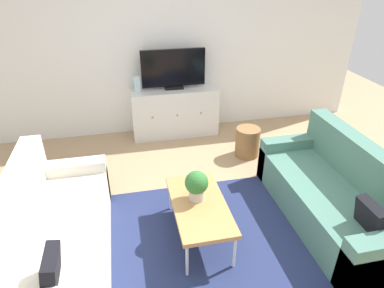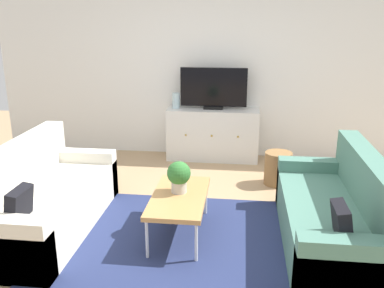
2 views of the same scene
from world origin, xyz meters
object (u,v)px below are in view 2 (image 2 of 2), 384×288
object	(u,v)px
couch_left_side	(41,202)
flat_screen_tv	(214,89)
wicker_basket	(278,168)
couch_right_side	(340,218)
coffee_table	(179,198)
potted_plant	(179,175)
tv_console	(213,134)
glass_vase	(176,101)

from	to	relation	value
couch_left_side	flat_screen_tv	distance (m)	2.95
couch_left_side	wicker_basket	distance (m)	2.85
couch_right_side	wicker_basket	size ratio (longest dim) A/B	4.50
coffee_table	flat_screen_tv	distance (m)	2.44
coffee_table	potted_plant	xyz separation A→B (m)	(-0.01, 0.07, 0.20)
wicker_basket	tv_console	bearing A→B (deg)	134.89
couch_right_side	potted_plant	bearing A→B (deg)	175.40
couch_left_side	tv_console	bearing A→B (deg)	57.09
potted_plant	wicker_basket	size ratio (longest dim) A/B	0.74
flat_screen_tv	glass_vase	world-z (taller)	flat_screen_tv
coffee_table	tv_console	xyz separation A→B (m)	(0.15, 2.32, -0.01)
flat_screen_tv	wicker_basket	bearing A→B (deg)	-45.74
couch_right_side	coffee_table	world-z (taller)	couch_right_side
coffee_table	potted_plant	world-z (taller)	potted_plant
glass_vase	wicker_basket	world-z (taller)	glass_vase
coffee_table	flat_screen_tv	bearing A→B (deg)	86.29
potted_plant	wicker_basket	xyz separation A→B (m)	(1.06, 1.36, -0.38)
flat_screen_tv	glass_vase	bearing A→B (deg)	-177.90
potted_plant	wicker_basket	bearing A→B (deg)	52.07
couch_right_side	glass_vase	size ratio (longest dim) A/B	8.44
potted_plant	coffee_table	bearing A→B (deg)	-80.40
couch_left_side	wicker_basket	world-z (taller)	couch_left_side
wicker_basket	potted_plant	bearing A→B (deg)	-127.93
potted_plant	tv_console	xyz separation A→B (m)	(0.16, 2.25, -0.21)
flat_screen_tv	tv_console	bearing A→B (deg)	-90.00
tv_console	glass_vase	size ratio (longest dim) A/B	5.93
couch_right_side	potted_plant	distance (m)	1.54
tv_console	flat_screen_tv	bearing A→B (deg)	90.00
tv_console	flat_screen_tv	world-z (taller)	flat_screen_tv
glass_vase	couch_right_side	bearing A→B (deg)	-51.56
wicker_basket	couch_left_side	bearing A→B (deg)	-148.69
couch_right_side	glass_vase	bearing A→B (deg)	128.44
couch_right_side	couch_left_side	bearing A→B (deg)	180.00
couch_left_side	wicker_basket	xyz separation A→B (m)	(2.43, 1.48, -0.08)
coffee_table	tv_console	world-z (taller)	tv_console
flat_screen_tv	wicker_basket	distance (m)	1.53
coffee_table	tv_console	distance (m)	2.33
tv_console	flat_screen_tv	size ratio (longest dim) A/B	1.39
couch_left_side	couch_right_side	xyz separation A→B (m)	(2.88, 0.00, 0.00)
flat_screen_tv	wicker_basket	xyz separation A→B (m)	(0.89, -0.92, -0.84)
glass_vase	wicker_basket	distance (m)	1.82
glass_vase	potted_plant	bearing A→B (deg)	-80.38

